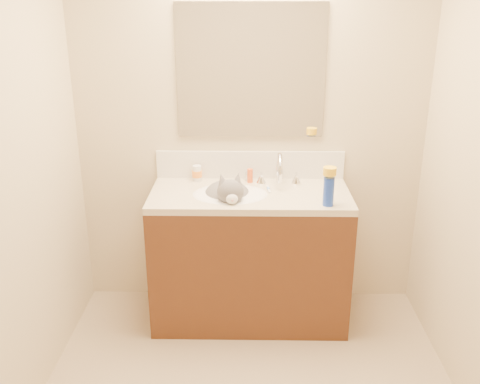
{
  "coord_description": "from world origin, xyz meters",
  "views": [
    {
      "loc": [
        -0.01,
        -2.03,
        1.98
      ],
      "look_at": [
        -0.06,
        0.92,
        0.88
      ],
      "focal_mm": 40.0,
      "sensor_mm": 36.0,
      "label": 1
    }
  ],
  "objects_px": {
    "basin": "(230,205)",
    "vanity_cabinet": "(250,259)",
    "faucet": "(279,172)",
    "amber_bottle": "(250,176)",
    "cat": "(228,197)",
    "pill_bottle": "(197,173)",
    "spray_can": "(329,192)",
    "silver_jar": "(249,176)"
  },
  "relations": [
    {
      "from": "faucet",
      "to": "pill_bottle",
      "type": "bearing_deg",
      "value": 172.0
    },
    {
      "from": "faucet",
      "to": "amber_bottle",
      "type": "distance_m",
      "value": 0.19
    },
    {
      "from": "spray_can",
      "to": "amber_bottle",
      "type": "bearing_deg",
      "value": 138.88
    },
    {
      "from": "basin",
      "to": "spray_can",
      "type": "xyz_separation_m",
      "value": [
        0.56,
        -0.17,
        0.15
      ]
    },
    {
      "from": "basin",
      "to": "pill_bottle",
      "type": "relative_size",
      "value": 4.51
    },
    {
      "from": "pill_bottle",
      "to": "faucet",
      "type": "bearing_deg",
      "value": -8.0
    },
    {
      "from": "vanity_cabinet",
      "to": "basin",
      "type": "xyz_separation_m",
      "value": [
        -0.12,
        -0.03,
        0.38
      ]
    },
    {
      "from": "basin",
      "to": "cat",
      "type": "relative_size",
      "value": 1.04
    },
    {
      "from": "vanity_cabinet",
      "to": "basin",
      "type": "relative_size",
      "value": 2.67
    },
    {
      "from": "pill_bottle",
      "to": "silver_jar",
      "type": "relative_size",
      "value": 1.87
    },
    {
      "from": "amber_bottle",
      "to": "vanity_cabinet",
      "type": "bearing_deg",
      "value": -89.79
    },
    {
      "from": "silver_jar",
      "to": "vanity_cabinet",
      "type": "bearing_deg",
      "value": -87.97
    },
    {
      "from": "vanity_cabinet",
      "to": "silver_jar",
      "type": "distance_m",
      "value": 0.52
    },
    {
      "from": "vanity_cabinet",
      "to": "cat",
      "type": "height_order",
      "value": "cat"
    },
    {
      "from": "cat",
      "to": "spray_can",
      "type": "xyz_separation_m",
      "value": [
        0.57,
        -0.19,
        0.11
      ]
    },
    {
      "from": "faucet",
      "to": "spray_can",
      "type": "distance_m",
      "value": 0.43
    },
    {
      "from": "vanity_cabinet",
      "to": "faucet",
      "type": "bearing_deg",
      "value": 37.29
    },
    {
      "from": "vanity_cabinet",
      "to": "amber_bottle",
      "type": "bearing_deg",
      "value": 90.21
    },
    {
      "from": "silver_jar",
      "to": "cat",
      "type": "bearing_deg",
      "value": -118.07
    },
    {
      "from": "vanity_cabinet",
      "to": "amber_bottle",
      "type": "height_order",
      "value": "amber_bottle"
    },
    {
      "from": "basin",
      "to": "silver_jar",
      "type": "bearing_deg",
      "value": 65.64
    },
    {
      "from": "basin",
      "to": "faucet",
      "type": "bearing_deg",
      "value": 29.12
    },
    {
      "from": "cat",
      "to": "silver_jar",
      "type": "relative_size",
      "value": 8.08
    },
    {
      "from": "vanity_cabinet",
      "to": "pill_bottle",
      "type": "bearing_deg",
      "value": 148.15
    },
    {
      "from": "faucet",
      "to": "amber_bottle",
      "type": "bearing_deg",
      "value": 166.34
    },
    {
      "from": "vanity_cabinet",
      "to": "silver_jar",
      "type": "bearing_deg",
      "value": 92.03
    },
    {
      "from": "basin",
      "to": "spray_can",
      "type": "height_order",
      "value": "spray_can"
    },
    {
      "from": "faucet",
      "to": "silver_jar",
      "type": "height_order",
      "value": "faucet"
    },
    {
      "from": "cat",
      "to": "amber_bottle",
      "type": "bearing_deg",
      "value": 46.43
    },
    {
      "from": "basin",
      "to": "cat",
      "type": "distance_m",
      "value": 0.05
    },
    {
      "from": "basin",
      "to": "amber_bottle",
      "type": "relative_size",
      "value": 5.1
    },
    {
      "from": "basin",
      "to": "silver_jar",
      "type": "relative_size",
      "value": 8.44
    },
    {
      "from": "faucet",
      "to": "spray_can",
      "type": "bearing_deg",
      "value": -52.72
    },
    {
      "from": "cat",
      "to": "pill_bottle",
      "type": "xyz_separation_m",
      "value": [
        -0.21,
        0.23,
        0.08
      ]
    },
    {
      "from": "basin",
      "to": "vanity_cabinet",
      "type": "bearing_deg",
      "value": 14.04
    },
    {
      "from": "faucet",
      "to": "vanity_cabinet",
      "type": "bearing_deg",
      "value": -142.71
    },
    {
      "from": "cat",
      "to": "silver_jar",
      "type": "bearing_deg",
      "value": 52.14
    },
    {
      "from": "amber_bottle",
      "to": "spray_can",
      "type": "xyz_separation_m",
      "value": [
        0.44,
        -0.38,
        0.04
      ]
    },
    {
      "from": "basin",
      "to": "faucet",
      "type": "height_order",
      "value": "faucet"
    },
    {
      "from": "vanity_cabinet",
      "to": "cat",
      "type": "distance_m",
      "value": 0.44
    },
    {
      "from": "spray_can",
      "to": "silver_jar",
      "type": "bearing_deg",
      "value": 136.71
    },
    {
      "from": "basin",
      "to": "silver_jar",
      "type": "distance_m",
      "value": 0.29
    }
  ]
}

